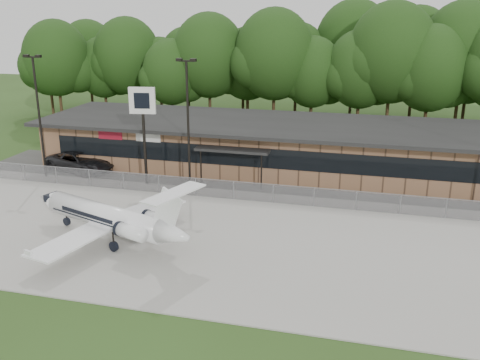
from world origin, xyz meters
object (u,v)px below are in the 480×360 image
(business_jet, at_px, (111,219))
(suv, at_px, (80,162))
(terminal, at_px, (271,145))
(pole_sign, at_px, (143,111))

(business_jet, relative_size, suv, 2.00)
(terminal, xyz_separation_m, suv, (-16.00, -5.17, -1.29))
(business_jet, height_order, pole_sign, pole_sign)
(pole_sign, bearing_deg, suv, 154.85)
(terminal, relative_size, business_jet, 3.21)
(suv, bearing_deg, terminal, -55.49)
(business_jet, relative_size, pole_sign, 1.61)
(terminal, relative_size, suv, 6.40)
(business_jet, xyz_separation_m, suv, (-9.76, 12.92, -0.67))
(terminal, bearing_deg, pole_sign, -141.09)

